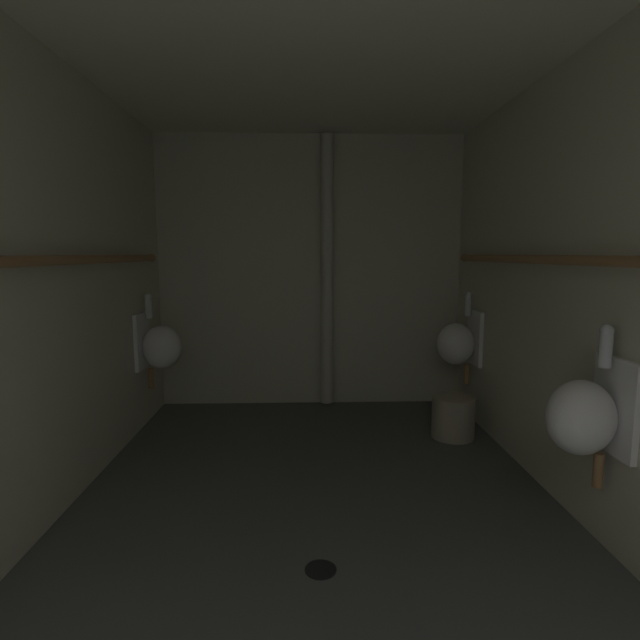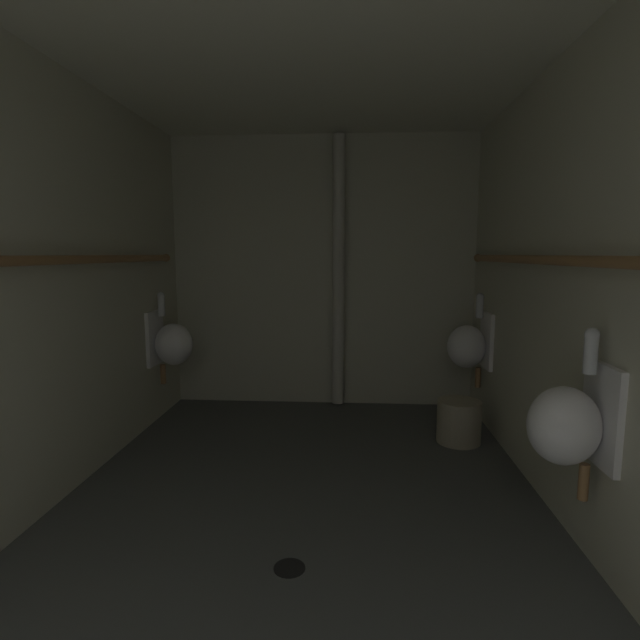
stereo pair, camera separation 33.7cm
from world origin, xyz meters
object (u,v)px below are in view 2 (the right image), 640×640
waste_bin (459,421)px  floor_drain (289,568)px  urinal_right_mid (569,423)px  urinal_left_mid (171,343)px  standpipe_back_wall (339,273)px  urinal_right_far (469,345)px

waste_bin → floor_drain: bearing=-124.2°
urinal_right_mid → floor_drain: size_ratio=5.39×
urinal_left_mid → standpipe_back_wall: standpipe_back_wall is taller
urinal_left_mid → urinal_right_far: size_ratio=1.00×
urinal_right_far → standpipe_back_wall: standpipe_back_wall is taller
floor_drain → urinal_right_mid: bearing=5.1°
urinal_left_mid → urinal_right_mid: 2.98m
urinal_right_mid → urinal_right_far: (0.00, 1.82, 0.00)m
urinal_left_mid → urinal_right_mid: (2.40, -1.76, 0.00)m
standpipe_back_wall → waste_bin: standpipe_back_wall is taller
floor_drain → standpipe_back_wall: bearing=86.6°
urinal_right_far → urinal_left_mid: bearing=-178.6°
urinal_left_mid → waste_bin: 2.33m
urinal_right_mid → standpipe_back_wall: (-1.05, 2.26, 0.55)m
urinal_left_mid → standpipe_back_wall: bearing=20.2°
urinal_right_mid → waste_bin: (-0.14, 1.44, -0.50)m
standpipe_back_wall → waste_bin: size_ratio=7.43×
floor_drain → waste_bin: (1.05, 1.54, 0.15)m
standpipe_back_wall → floor_drain: 2.66m
urinal_left_mid → floor_drain: urinal_left_mid is taller
floor_drain → waste_bin: size_ratio=0.44×
urinal_left_mid → urinal_right_mid: size_ratio=1.00×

